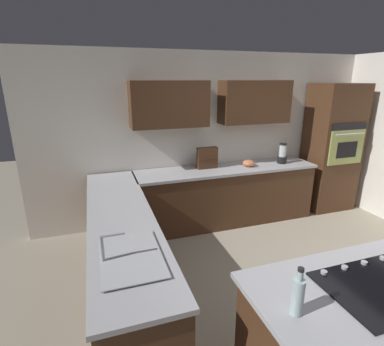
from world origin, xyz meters
TOP-DOWN VIEW (x-y plane):
  - ground_plane at (0.00, 0.00)m, footprint 14.00×14.00m
  - wall_back at (0.06, -2.05)m, footprint 6.00×0.44m
  - lower_cabinets_back at (0.10, -1.72)m, footprint 2.80×0.60m
  - countertop_back at (0.10, -1.72)m, footprint 2.84×0.64m
  - lower_cabinets_side at (1.82, -0.55)m, footprint 0.60×2.90m
  - countertop_side at (1.82, -0.55)m, footprint 0.64×2.94m
  - island_base at (0.31, 1.12)m, footprint 1.65×0.85m
  - island_top at (0.31, 1.12)m, footprint 1.73×0.93m
  - wall_oven at (-1.85, -1.72)m, footprint 0.80×0.66m
  - sink_unit at (1.83, 0.26)m, footprint 0.46×0.70m
  - cooktop at (0.31, 1.12)m, footprint 0.76×0.56m
  - blender at (-0.85, -1.69)m, footprint 0.15×0.15m
  - mixing_bowl at (-0.25, -1.69)m, footprint 0.19×0.19m
  - spice_rack at (0.40, -1.80)m, footprint 0.31×0.11m
  - oil_bottle at (0.98, 1.13)m, footprint 0.07×0.07m

SIDE VIEW (x-z plane):
  - ground_plane at x=0.00m, z-range 0.00..0.00m
  - lower_cabinets_back at x=0.10m, z-range 0.00..0.86m
  - lower_cabinets_side at x=1.82m, z-range 0.00..0.86m
  - island_base at x=0.31m, z-range 0.00..0.86m
  - countertop_back at x=0.10m, z-range 0.86..0.90m
  - countertop_side at x=1.82m, z-range 0.86..0.90m
  - island_top at x=0.31m, z-range 0.86..0.90m
  - cooktop at x=0.31m, z-range 0.89..0.92m
  - sink_unit at x=1.83m, z-range 0.80..1.03m
  - mixing_bowl at x=-0.25m, z-range 0.90..1.00m
  - oil_bottle at x=0.98m, z-range 0.87..1.18m
  - blender at x=-0.85m, z-range 0.88..1.20m
  - spice_rack at x=0.40m, z-range 0.90..1.22m
  - wall_oven at x=-1.85m, z-range 0.00..2.14m
  - wall_back at x=0.06m, z-range 0.13..2.73m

